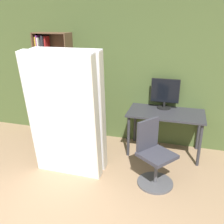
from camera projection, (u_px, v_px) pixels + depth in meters
wall_back at (117, 71)px, 4.64m from camera, size 8.00×0.06×2.70m
desk at (166, 118)px, 4.28m from camera, size 1.28×0.70×0.77m
monitor at (165, 93)px, 4.35m from camera, size 0.49×0.24×0.53m
office_chair at (154, 159)px, 3.55m from camera, size 0.62×0.62×0.95m
bookshelf at (53, 87)px, 4.95m from camera, size 0.68×0.32×2.03m
mattress_near at (64, 118)px, 3.53m from camera, size 1.03×0.36×1.89m
mattress_far at (72, 111)px, 3.77m from camera, size 1.03×0.33×1.89m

